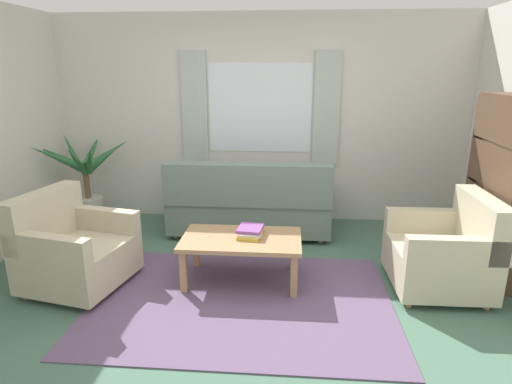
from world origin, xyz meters
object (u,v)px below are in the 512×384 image
potted_plant (86,183)px  couch (250,204)px  book_stack_on_table (251,231)px  coffee_table (241,243)px  bookshelf (501,187)px  armchair_left (72,250)px  armchair_right (446,253)px

potted_plant → couch: bearing=-3.8°
book_stack_on_table → potted_plant: size_ratio=0.27×
couch → potted_plant: (-2.08, 0.14, 0.19)m
couch → book_stack_on_table: (0.12, -1.15, 0.11)m
coffee_table → bookshelf: (2.39, 0.34, 0.50)m
armchair_left → potted_plant: potted_plant is taller
couch → book_stack_on_table: 1.16m
book_stack_on_table → potted_plant: potted_plant is taller
book_stack_on_table → bookshelf: size_ratio=0.19×
armchair_right → potted_plant: 4.19m
armchair_left → potted_plant: 1.68m
armchair_left → bookshelf: 3.99m
armchair_right → potted_plant: (-3.96, 1.35, 0.20)m
armchair_right → book_stack_on_table: (-1.76, 0.06, 0.12)m
armchair_right → coffee_table: armchair_right is taller
armchair_right → coffee_table: 1.84m
armchair_right → coffee_table: bearing=-90.7°
couch → armchair_left: 2.05m
armchair_left → bookshelf: bearing=-70.1°
couch → potted_plant: 2.09m
couch → armchair_right: 2.24m
armchair_right → bookshelf: bearing=121.1°
armchair_left → book_stack_on_table: armchair_left is taller
armchair_left → armchair_right: same height
couch → coffee_table: bearing=91.9°
couch → bookshelf: (2.43, -0.87, 0.52)m
armchair_left → book_stack_on_table: 1.63m
book_stack_on_table → bookshelf: 2.36m
book_stack_on_table → bookshelf: (2.31, 0.28, 0.41)m
armchair_right → potted_plant: bearing=-109.6°
coffee_table → potted_plant: size_ratio=0.92×
armchair_right → couch: bearing=-123.6°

